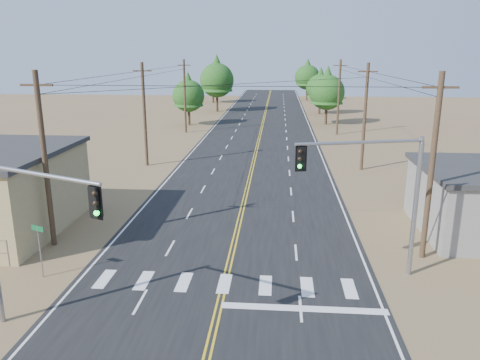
# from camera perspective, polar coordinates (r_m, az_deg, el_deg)

# --- Properties ---
(road) EXTENTS (15.00, 200.00, 0.02)m
(road) POSITION_cam_1_polar(r_m,az_deg,el_deg) (43.91, 1.35, 0.95)
(road) COLOR black
(road) RESTS_ON ground
(utility_pole_left_near) EXTENTS (1.80, 0.30, 10.00)m
(utility_pole_left_near) POSITION_cam_1_polar(r_m,az_deg,el_deg) (28.27, -22.69, 2.32)
(utility_pole_left_near) COLOR #4C3826
(utility_pole_left_near) RESTS_ON ground
(utility_pole_left_mid) EXTENTS (1.80, 0.30, 10.00)m
(utility_pole_left_mid) POSITION_cam_1_polar(r_m,az_deg,el_deg) (46.67, -11.56, 7.89)
(utility_pole_left_mid) COLOR #4C3826
(utility_pole_left_mid) RESTS_ON ground
(utility_pole_left_far) EXTENTS (1.80, 0.30, 10.00)m
(utility_pole_left_far) POSITION_cam_1_polar(r_m,az_deg,el_deg) (66.01, -6.74, 10.18)
(utility_pole_left_far) COLOR #4C3826
(utility_pole_left_far) RESTS_ON ground
(utility_pole_right_near) EXTENTS (1.80, 0.30, 10.00)m
(utility_pole_right_near) POSITION_cam_1_polar(r_m,az_deg,el_deg) (26.40, 22.34, 1.50)
(utility_pole_right_near) COLOR #4C3826
(utility_pole_right_near) RESTS_ON ground
(utility_pole_right_mid) EXTENTS (1.80, 0.30, 10.00)m
(utility_pole_right_mid) POSITION_cam_1_polar(r_m,az_deg,el_deg) (45.56, 14.97, 7.51)
(utility_pole_right_mid) COLOR #4C3826
(utility_pole_right_mid) RESTS_ON ground
(utility_pole_right_far) EXTENTS (1.80, 0.30, 10.00)m
(utility_pole_right_far) POSITION_cam_1_polar(r_m,az_deg,el_deg) (65.23, 11.95, 9.90)
(utility_pole_right_far) COLOR #4C3826
(utility_pole_right_far) RESTS_ON ground
(signal_mast_left) EXTENTS (5.81, 2.66, 6.96)m
(signal_mast_left) POSITION_cam_1_polar(r_m,az_deg,el_deg) (19.47, -25.43, -4.64)
(signal_mast_left) COLOR gray
(signal_mast_left) RESTS_ON ground
(signal_mast_right) EXTENTS (6.13, 1.84, 7.10)m
(signal_mast_right) POSITION_cam_1_polar(r_m,az_deg,el_deg) (23.18, 16.95, -0.54)
(signal_mast_right) COLOR gray
(signal_mast_right) RESTS_ON ground
(street_sign) EXTENTS (0.77, 0.33, 2.73)m
(street_sign) POSITION_cam_1_polar(r_m,az_deg,el_deg) (25.21, -23.27, -7.07)
(street_sign) COLOR gray
(street_sign) RESTS_ON ground
(tree_left_near) EXTENTS (4.87, 4.87, 8.11)m
(tree_left_near) POSITION_cam_1_polar(r_m,az_deg,el_deg) (72.85, -6.31, 10.55)
(tree_left_near) COLOR #3F2D1E
(tree_left_near) RESTS_ON ground
(tree_left_mid) EXTENTS (6.37, 6.37, 10.61)m
(tree_left_mid) POSITION_cam_1_polar(r_m,az_deg,el_deg) (89.57, -2.84, 12.47)
(tree_left_mid) COLOR #3F2D1E
(tree_left_mid) RESTS_ON ground
(tree_left_far) EXTENTS (5.23, 5.23, 8.72)m
(tree_left_far) POSITION_cam_1_polar(r_m,az_deg,el_deg) (105.76, -3.33, 12.27)
(tree_left_far) COLOR #3F2D1E
(tree_left_far) RESTS_ON ground
(tree_right_near) EXTENTS (5.37, 5.37, 8.95)m
(tree_right_near) POSITION_cam_1_polar(r_m,az_deg,el_deg) (74.29, 10.59, 10.87)
(tree_right_near) COLOR #3F2D1E
(tree_right_near) RESTS_ON ground
(tree_right_mid) EXTENTS (5.04, 5.04, 8.39)m
(tree_right_mid) POSITION_cam_1_polar(r_m,az_deg,el_deg) (87.08, 9.77, 11.30)
(tree_right_mid) COLOR #3F2D1E
(tree_right_mid) RESTS_ON ground
(tree_right_far) EXTENTS (5.75, 5.75, 9.58)m
(tree_right_far) POSITION_cam_1_polar(r_m,az_deg,el_deg) (112.43, 8.23, 12.59)
(tree_right_far) COLOR #3F2D1E
(tree_right_far) RESTS_ON ground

